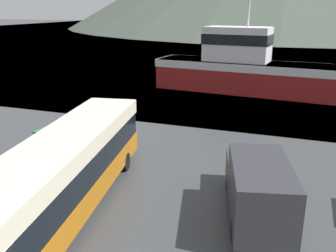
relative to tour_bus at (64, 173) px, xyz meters
The scene contains 5 objects.
water_surface 132.35m from the tour_bus, 89.33° to the left, with size 240.00×240.00×0.00m, color #3D5160.
tour_bus is the anchor object (origin of this frame).
delivery_van 7.34m from the tour_bus, 18.36° to the left, with size 3.46×6.44×2.46m.
fishing_boat 24.95m from the tour_bus, 81.84° to the left, with size 19.17×5.99×11.35m.
storage_bin 7.34m from the tour_bus, 130.80° to the left, with size 1.52×1.14×1.23m.
Camera 1 is at (6.56, -4.57, 7.75)m, focal length 40.00 mm.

